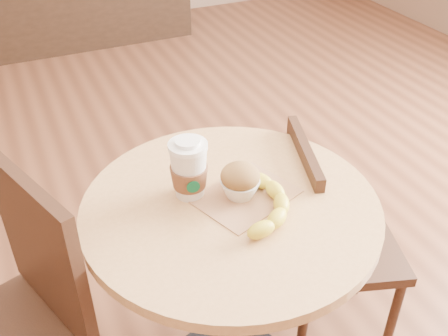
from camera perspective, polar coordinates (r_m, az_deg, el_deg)
name	(u,v)px	position (r m, az deg, el deg)	size (l,w,h in m)	color
cafe_table	(230,262)	(1.43, 0.67, -10.16)	(0.74, 0.74, 0.75)	black
chair_left	(15,330)	(1.45, -21.78, -16.05)	(0.50, 0.50, 0.90)	#371F13
chair_right	(327,239)	(1.69, 11.12, -7.54)	(0.44, 0.44, 0.79)	#371F13
kraft_bag	(246,196)	(1.32, 2.41, -3.04)	(0.24, 0.18, 0.00)	#AA7852
coffee_cup	(189,171)	(1.28, -3.84, -0.30)	(0.10, 0.10, 0.16)	silver
muffin	(240,181)	(1.29, 1.77, -1.40)	(0.10, 0.10, 0.09)	silver
banana	(259,198)	(1.28, 3.87, -3.28)	(0.17, 0.28, 0.04)	gold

